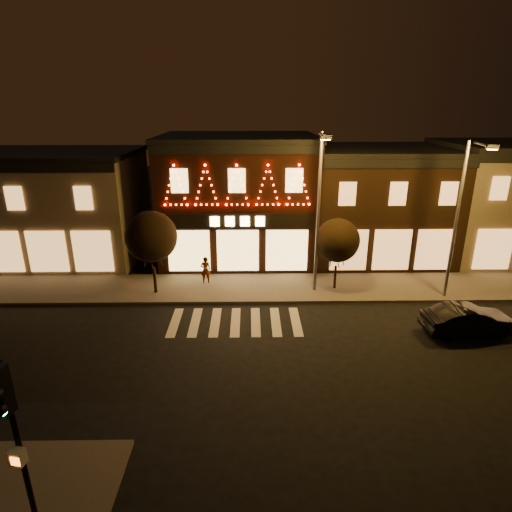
{
  "coord_description": "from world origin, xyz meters",
  "views": [
    {
      "loc": [
        0.73,
        -14.89,
        10.24
      ],
      "look_at": [
        1.02,
        4.0,
        3.47
      ],
      "focal_mm": 30.03,
      "sensor_mm": 36.0,
      "label": 1
    }
  ],
  "objects_px": {
    "traffic_signal_near": "(10,422)",
    "pedestrian": "(206,270)",
    "streetlamp_mid": "(319,202)",
    "dark_sedan": "(469,320)"
  },
  "relations": [
    {
      "from": "traffic_signal_near",
      "to": "pedestrian",
      "type": "bearing_deg",
      "value": 91.97
    },
    {
      "from": "pedestrian",
      "to": "streetlamp_mid",
      "type": "bearing_deg",
      "value": 159.79
    },
    {
      "from": "streetlamp_mid",
      "to": "traffic_signal_near",
      "type": "bearing_deg",
      "value": -125.65
    },
    {
      "from": "streetlamp_mid",
      "to": "dark_sedan",
      "type": "xyz_separation_m",
      "value": [
        6.51,
        -4.57,
        -4.59
      ]
    },
    {
      "from": "traffic_signal_near",
      "to": "pedestrian",
      "type": "relative_size",
      "value": 3.08
    },
    {
      "from": "dark_sedan",
      "to": "pedestrian",
      "type": "bearing_deg",
      "value": 60.53
    },
    {
      "from": "traffic_signal_near",
      "to": "dark_sedan",
      "type": "bearing_deg",
      "value": 44.22
    },
    {
      "from": "streetlamp_mid",
      "to": "dark_sedan",
      "type": "distance_m",
      "value": 9.19
    },
    {
      "from": "traffic_signal_near",
      "to": "pedestrian",
      "type": "distance_m",
      "value": 16.32
    },
    {
      "from": "streetlamp_mid",
      "to": "pedestrian",
      "type": "xyz_separation_m",
      "value": [
        -6.3,
        1.34,
        -4.32
      ]
    }
  ]
}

